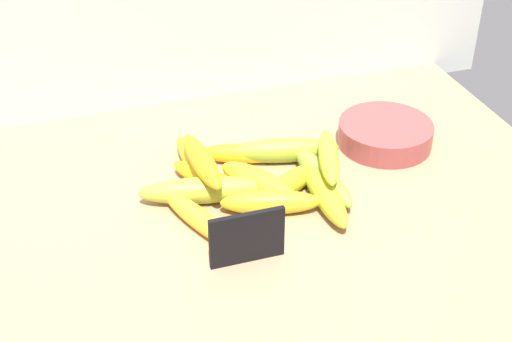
{
  "coord_description": "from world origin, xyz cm",
  "views": [
    {
      "loc": [
        -26.46,
        -87.49,
        71.89
      ],
      "look_at": [
        2.63,
        2.52,
        8.0
      ],
      "focal_mm": 50.77,
      "sensor_mm": 36.0,
      "label": 1
    }
  ],
  "objects_px": {
    "banana_10": "(271,202)",
    "banana_5": "(243,153)",
    "banana_6": "(200,219)",
    "banana_7": "(196,166)",
    "banana_11": "(202,161)",
    "banana_1": "(204,190)",
    "banana_2": "(284,150)",
    "banana_9": "(322,177)",
    "fruit_bowl": "(385,134)",
    "banana_3": "(288,184)",
    "chalkboard_sign": "(247,239)",
    "banana_12": "(329,156)",
    "banana_4": "(324,192)",
    "banana_8": "(259,182)",
    "banana_0": "(210,180)"
  },
  "relations": [
    {
      "from": "banana_9",
      "to": "banana_12",
      "type": "distance_m",
      "value": 0.04
    },
    {
      "from": "banana_3",
      "to": "banana_7",
      "type": "bearing_deg",
      "value": 142.3
    },
    {
      "from": "banana_8",
      "to": "banana_12",
      "type": "relative_size",
      "value": 0.96
    },
    {
      "from": "banana_3",
      "to": "banana_9",
      "type": "xyz_separation_m",
      "value": [
        0.06,
        0.0,
        0.0
      ]
    },
    {
      "from": "banana_3",
      "to": "banana_10",
      "type": "distance_m",
      "value": 0.06
    },
    {
      "from": "banana_11",
      "to": "chalkboard_sign",
      "type": "bearing_deg",
      "value": -85.24
    },
    {
      "from": "banana_11",
      "to": "banana_8",
      "type": "bearing_deg",
      "value": -25.59
    },
    {
      "from": "banana_10",
      "to": "banana_11",
      "type": "distance_m",
      "value": 0.13
    },
    {
      "from": "banana_1",
      "to": "banana_7",
      "type": "height_order",
      "value": "banana_1"
    },
    {
      "from": "banana_10",
      "to": "banana_0",
      "type": "bearing_deg",
      "value": 129.22
    },
    {
      "from": "banana_4",
      "to": "banana_5",
      "type": "distance_m",
      "value": 0.18
    },
    {
      "from": "chalkboard_sign",
      "to": "banana_5",
      "type": "relative_size",
      "value": 0.73
    },
    {
      "from": "banana_8",
      "to": "banana_9",
      "type": "relative_size",
      "value": 0.85
    },
    {
      "from": "banana_4",
      "to": "banana_9",
      "type": "distance_m",
      "value": 0.04
    },
    {
      "from": "chalkboard_sign",
      "to": "banana_0",
      "type": "xyz_separation_m",
      "value": [
        -0.0,
        0.19,
        -0.02
      ]
    },
    {
      "from": "banana_0",
      "to": "banana_9",
      "type": "bearing_deg",
      "value": -15.8
    },
    {
      "from": "banana_5",
      "to": "banana_6",
      "type": "bearing_deg",
      "value": -126.49
    },
    {
      "from": "fruit_bowl",
      "to": "banana_5",
      "type": "bearing_deg",
      "value": 175.16
    },
    {
      "from": "chalkboard_sign",
      "to": "banana_6",
      "type": "xyz_separation_m",
      "value": [
        -0.05,
        0.09,
        -0.02
      ]
    },
    {
      "from": "banana_4",
      "to": "chalkboard_sign",
      "type": "bearing_deg",
      "value": -148.57
    },
    {
      "from": "banana_2",
      "to": "banana_6",
      "type": "bearing_deg",
      "value": -143.35
    },
    {
      "from": "banana_12",
      "to": "banana_1",
      "type": "bearing_deg",
      "value": 175.52
    },
    {
      "from": "chalkboard_sign",
      "to": "banana_5",
      "type": "distance_m",
      "value": 0.26
    },
    {
      "from": "banana_2",
      "to": "banana_7",
      "type": "bearing_deg",
      "value": 178.13
    },
    {
      "from": "banana_11",
      "to": "banana_0",
      "type": "bearing_deg",
      "value": -18.22
    },
    {
      "from": "banana_4",
      "to": "banana_1",
      "type": "bearing_deg",
      "value": 161.38
    },
    {
      "from": "chalkboard_sign",
      "to": "banana_4",
      "type": "bearing_deg",
      "value": 31.43
    },
    {
      "from": "banana_7",
      "to": "banana_10",
      "type": "bearing_deg",
      "value": -58.38
    },
    {
      "from": "banana_9",
      "to": "fruit_bowl",
      "type": "bearing_deg",
      "value": 29.53
    },
    {
      "from": "banana_10",
      "to": "banana_5",
      "type": "bearing_deg",
      "value": 89.78
    },
    {
      "from": "banana_8",
      "to": "banana_9",
      "type": "xyz_separation_m",
      "value": [
        0.11,
        -0.01,
        -0.0
      ]
    },
    {
      "from": "banana_9",
      "to": "banana_12",
      "type": "height_order",
      "value": "banana_12"
    },
    {
      "from": "banana_5",
      "to": "banana_6",
      "type": "height_order",
      "value": "banana_5"
    },
    {
      "from": "banana_10",
      "to": "banana_11",
      "type": "bearing_deg",
      "value": 132.11
    },
    {
      "from": "banana_1",
      "to": "banana_2",
      "type": "relative_size",
      "value": 1.09
    },
    {
      "from": "banana_12",
      "to": "banana_0",
      "type": "bearing_deg",
      "value": 166.11
    },
    {
      "from": "banana_8",
      "to": "banana_3",
      "type": "bearing_deg",
      "value": -18.89
    },
    {
      "from": "banana_6",
      "to": "banana_10",
      "type": "height_order",
      "value": "banana_10"
    },
    {
      "from": "banana_2",
      "to": "banana_3",
      "type": "distance_m",
      "value": 0.1
    },
    {
      "from": "banana_5",
      "to": "banana_10",
      "type": "xyz_separation_m",
      "value": [
        -0.0,
        -0.15,
        0.0
      ]
    },
    {
      "from": "banana_6",
      "to": "banana_7",
      "type": "xyz_separation_m",
      "value": [
        0.03,
        0.14,
        0.0
      ]
    },
    {
      "from": "banana_5",
      "to": "banana_7",
      "type": "xyz_separation_m",
      "value": [
        -0.09,
        -0.01,
        0.0
      ]
    },
    {
      "from": "banana_11",
      "to": "banana_2",
      "type": "bearing_deg",
      "value": 13.99
    },
    {
      "from": "banana_7",
      "to": "banana_8",
      "type": "xyz_separation_m",
      "value": [
        0.08,
        -0.08,
        0.0
      ]
    },
    {
      "from": "banana_2",
      "to": "banana_12",
      "type": "bearing_deg",
      "value": -63.59
    },
    {
      "from": "chalkboard_sign",
      "to": "banana_2",
      "type": "distance_m",
      "value": 0.27
    },
    {
      "from": "banana_5",
      "to": "banana_6",
      "type": "xyz_separation_m",
      "value": [
        -0.12,
        -0.16,
        -0.0
      ]
    },
    {
      "from": "banana_4",
      "to": "banana_9",
      "type": "height_order",
      "value": "same"
    },
    {
      "from": "banana_2",
      "to": "banana_10",
      "type": "height_order",
      "value": "banana_2"
    },
    {
      "from": "banana_0",
      "to": "fruit_bowl",
      "type": "bearing_deg",
      "value": 6.63
    }
  ]
}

